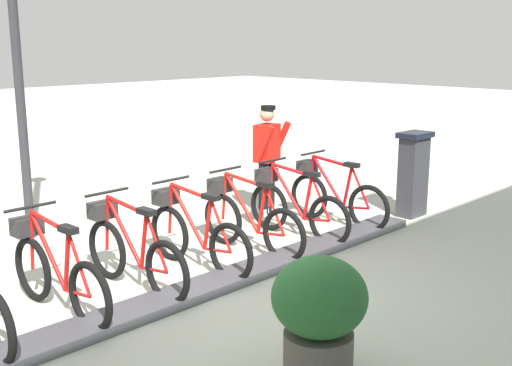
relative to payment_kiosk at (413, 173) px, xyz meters
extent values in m
plane|color=beige|center=(-0.05, 4.03, -0.67)|extent=(60.00, 60.00, 0.00)
cube|color=#47474C|center=(-0.05, 4.03, -0.62)|extent=(0.44, 6.90, 0.10)
cube|color=#38383D|center=(0.00, 0.00, -0.07)|extent=(0.28, 0.44, 1.20)
cube|color=#194C8C|center=(0.15, 0.00, 0.28)|extent=(0.03, 0.30, 0.40)
cube|color=black|center=(0.00, 0.00, 0.57)|extent=(0.36, 0.52, 0.08)
torus|color=black|center=(-0.03, 1.16, -0.33)|extent=(0.67, 0.09, 0.67)
torus|color=black|center=(1.02, 1.19, -0.33)|extent=(0.67, 0.09, 0.67)
cylinder|color=red|center=(0.68, 1.18, -0.05)|extent=(0.60, 0.06, 0.70)
cylinder|color=red|center=(0.34, 1.17, -0.09)|extent=(0.16, 0.05, 0.61)
cylinder|color=red|center=(0.62, 1.18, 0.25)|extent=(0.69, 0.06, 0.11)
cylinder|color=red|center=(0.18, 1.17, -0.36)|extent=(0.43, 0.04, 0.09)
cylinder|color=red|center=(0.12, 1.17, -0.06)|extent=(0.33, 0.04, 0.56)
cylinder|color=red|center=(0.99, 1.19, -0.02)|extent=(0.10, 0.04, 0.62)
cube|color=black|center=(0.28, 1.17, 0.24)|extent=(0.22, 0.11, 0.06)
cylinder|color=black|center=(0.96, 1.19, 0.33)|extent=(0.05, 0.54, 0.03)
cube|color=#2D2D2D|center=(1.07, 1.19, 0.11)|extent=(0.21, 0.29, 0.18)
torus|color=black|center=(-0.03, 2.04, -0.33)|extent=(0.67, 0.09, 0.67)
torus|color=black|center=(1.02, 2.06, -0.33)|extent=(0.67, 0.09, 0.67)
cylinder|color=red|center=(0.68, 2.06, -0.05)|extent=(0.60, 0.06, 0.70)
cylinder|color=red|center=(0.34, 2.05, -0.09)|extent=(0.16, 0.05, 0.61)
cylinder|color=red|center=(0.62, 2.05, 0.25)|extent=(0.69, 0.06, 0.11)
cylinder|color=red|center=(0.18, 2.04, -0.36)|extent=(0.43, 0.04, 0.09)
cylinder|color=red|center=(0.12, 2.04, -0.06)|extent=(0.33, 0.04, 0.56)
cylinder|color=red|center=(0.99, 2.06, -0.02)|extent=(0.10, 0.04, 0.62)
cube|color=black|center=(0.28, 2.04, 0.24)|extent=(0.22, 0.11, 0.06)
cylinder|color=black|center=(0.96, 2.06, 0.33)|extent=(0.05, 0.54, 0.03)
cube|color=#2D2D2D|center=(1.07, 2.07, 0.11)|extent=(0.21, 0.29, 0.18)
torus|color=black|center=(-0.03, 2.91, -0.33)|extent=(0.67, 0.09, 0.67)
torus|color=black|center=(1.02, 2.94, -0.33)|extent=(0.67, 0.09, 0.67)
cylinder|color=red|center=(0.68, 2.93, -0.05)|extent=(0.60, 0.06, 0.70)
cylinder|color=red|center=(0.34, 2.92, -0.09)|extent=(0.16, 0.05, 0.61)
cylinder|color=red|center=(0.62, 2.93, 0.25)|extent=(0.69, 0.06, 0.11)
cylinder|color=red|center=(0.18, 2.91, -0.36)|extent=(0.43, 0.04, 0.09)
cylinder|color=red|center=(0.12, 2.91, -0.06)|extent=(0.33, 0.04, 0.56)
cylinder|color=red|center=(0.99, 2.94, -0.02)|extent=(0.10, 0.04, 0.62)
cube|color=black|center=(0.28, 2.92, 0.24)|extent=(0.22, 0.11, 0.06)
cylinder|color=black|center=(0.96, 2.93, 0.33)|extent=(0.05, 0.54, 0.03)
cube|color=#2D2D2D|center=(1.07, 2.94, 0.11)|extent=(0.21, 0.29, 0.18)
torus|color=black|center=(-0.03, 3.78, -0.33)|extent=(0.67, 0.09, 0.67)
torus|color=black|center=(1.02, 3.81, -0.33)|extent=(0.67, 0.09, 0.67)
cylinder|color=red|center=(0.68, 3.80, -0.05)|extent=(0.60, 0.06, 0.70)
cylinder|color=red|center=(0.34, 3.79, -0.09)|extent=(0.16, 0.05, 0.61)
cylinder|color=red|center=(0.62, 3.80, 0.25)|extent=(0.69, 0.06, 0.11)
cylinder|color=red|center=(0.18, 3.79, -0.36)|extent=(0.43, 0.04, 0.09)
cylinder|color=red|center=(0.12, 3.78, -0.06)|extent=(0.33, 0.04, 0.56)
cylinder|color=red|center=(0.99, 3.81, -0.02)|extent=(0.10, 0.04, 0.62)
cube|color=black|center=(0.28, 3.79, 0.24)|extent=(0.22, 0.11, 0.06)
cylinder|color=black|center=(0.96, 3.81, 0.33)|extent=(0.05, 0.54, 0.03)
cube|color=#2D2D2D|center=(1.07, 3.81, 0.11)|extent=(0.21, 0.29, 0.18)
torus|color=black|center=(-0.03, 4.65, -0.33)|extent=(0.67, 0.09, 0.67)
torus|color=black|center=(1.02, 4.68, -0.33)|extent=(0.67, 0.09, 0.67)
cylinder|color=red|center=(0.68, 4.67, -0.05)|extent=(0.60, 0.06, 0.70)
cylinder|color=red|center=(0.34, 4.66, -0.09)|extent=(0.16, 0.05, 0.61)
cylinder|color=red|center=(0.62, 4.67, 0.25)|extent=(0.69, 0.06, 0.11)
cylinder|color=red|center=(0.18, 4.66, -0.36)|extent=(0.43, 0.04, 0.09)
cylinder|color=red|center=(0.12, 4.66, -0.06)|extent=(0.33, 0.04, 0.56)
cylinder|color=red|center=(0.99, 4.68, -0.02)|extent=(0.10, 0.04, 0.62)
cube|color=black|center=(0.28, 4.66, 0.24)|extent=(0.22, 0.11, 0.06)
cylinder|color=black|center=(0.96, 4.68, 0.33)|extent=(0.05, 0.54, 0.03)
cube|color=#2D2D2D|center=(1.07, 4.68, 0.11)|extent=(0.21, 0.29, 0.18)
torus|color=black|center=(-0.03, 5.52, -0.33)|extent=(0.67, 0.09, 0.67)
torus|color=black|center=(1.02, 5.55, -0.33)|extent=(0.67, 0.09, 0.67)
cylinder|color=red|center=(0.68, 5.54, -0.05)|extent=(0.60, 0.06, 0.70)
cylinder|color=red|center=(0.34, 5.53, -0.09)|extent=(0.16, 0.05, 0.61)
cylinder|color=red|center=(0.62, 5.54, 0.25)|extent=(0.69, 0.06, 0.11)
cylinder|color=red|center=(0.18, 5.53, -0.36)|extent=(0.43, 0.04, 0.09)
cylinder|color=red|center=(0.12, 5.53, -0.06)|extent=(0.33, 0.04, 0.56)
cylinder|color=red|center=(0.99, 5.55, -0.02)|extent=(0.10, 0.04, 0.62)
cube|color=black|center=(0.28, 5.53, 0.24)|extent=(0.22, 0.11, 0.06)
cylinder|color=black|center=(0.96, 5.55, 0.33)|extent=(0.05, 0.54, 0.03)
cube|color=#2D2D2D|center=(1.07, 5.55, 0.11)|extent=(0.21, 0.29, 0.18)
cube|color=white|center=(1.62, 1.33, -0.62)|extent=(0.28, 0.17, 0.10)
cube|color=white|center=(1.68, 1.58, -0.62)|extent=(0.28, 0.17, 0.10)
cylinder|color=black|center=(1.67, 1.36, -0.24)|extent=(0.15, 0.15, 0.82)
cylinder|color=black|center=(1.62, 1.55, -0.24)|extent=(0.15, 0.15, 0.82)
cube|color=red|center=(1.65, 1.46, 0.43)|extent=(0.35, 0.45, 0.56)
cylinder|color=red|center=(1.62, 1.18, 0.46)|extent=(0.35, 0.18, 0.57)
cylinder|color=red|center=(1.49, 1.68, 0.46)|extent=(0.35, 0.18, 0.57)
sphere|color=tan|center=(1.65, 1.46, 0.86)|extent=(0.22, 0.22, 0.22)
cylinder|color=black|center=(1.63, 1.45, 0.96)|extent=(0.22, 0.22, 0.06)
cylinder|color=#2D2D33|center=(3.08, 4.58, 1.33)|extent=(0.12, 0.12, 4.00)
cylinder|color=#59544C|center=(-1.97, 4.65, -0.49)|extent=(0.56, 0.56, 0.35)
ellipsoid|color=#286830|center=(-1.97, 4.65, -0.02)|extent=(0.76, 0.76, 0.64)
camera|label=1|loc=(-4.88, 8.29, 1.93)|focal=44.54mm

